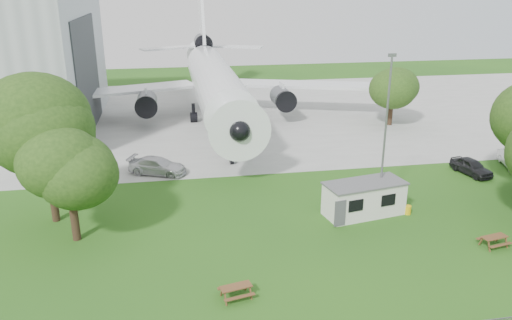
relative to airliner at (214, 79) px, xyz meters
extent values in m
plane|color=#346C1B|center=(2.00, -35.86, -5.27)|extent=(160.00, 160.00, 0.00)
cube|color=#B7B7B2|center=(2.00, 2.14, -5.25)|extent=(120.00, 46.00, 0.03)
cube|color=#2D3033|center=(-14.93, -2.86, 1.48)|extent=(0.16, 16.00, 12.96)
cylinder|color=white|center=(0.00, -1.86, -0.17)|extent=(5.40, 34.00, 5.40)
cone|color=white|center=(0.00, -20.86, -0.17)|extent=(5.40, 5.50, 5.40)
cone|color=white|center=(0.00, 19.14, 0.63)|extent=(4.86, 9.00, 4.86)
cube|color=white|center=(-12.50, 1.34, -1.37)|extent=(21.36, 10.77, 0.36)
cube|color=white|center=(12.50, 1.34, -1.37)|extent=(21.36, 10.77, 0.36)
cube|color=white|center=(0.00, 19.14, 6.33)|extent=(0.46, 9.96, 12.17)
cylinder|color=#515459|center=(-8.50, -2.36, -2.27)|extent=(2.50, 4.20, 2.50)
cylinder|color=#515459|center=(8.50, -2.36, -2.27)|extent=(2.50, 4.20, 2.50)
cylinder|color=#515459|center=(0.00, 18.14, 2.63)|extent=(2.60, 4.50, 2.60)
cylinder|color=black|center=(0.00, -17.36, -4.07)|extent=(0.36, 0.36, 2.40)
cylinder|color=black|center=(-2.80, -0.86, -4.07)|extent=(0.44, 0.44, 2.40)
cylinder|color=black|center=(2.80, -0.86, -4.07)|extent=(0.44, 0.44, 2.40)
cube|color=silver|center=(8.56, -30.48, -4.02)|extent=(6.36, 3.58, 2.50)
cube|color=#59595B|center=(8.56, -30.48, -2.71)|extent=(6.60, 3.82, 0.12)
cylinder|color=gold|center=(11.96, -31.08, -4.92)|extent=(0.50, 0.50, 0.70)
cylinder|color=slate|center=(10.20, -29.66, 0.73)|extent=(0.16, 0.16, 12.00)
cylinder|color=#382619|center=(-14.57, -27.58, -3.14)|extent=(0.56, 0.56, 4.25)
sphere|color=#3C5F1C|center=(-14.57, -27.58, 2.05)|extent=(8.44, 8.44, 8.44)
cylinder|color=#382619|center=(-12.56, -30.91, -3.73)|extent=(0.56, 0.56, 3.07)
sphere|color=#3C5F1C|center=(-12.56, -30.91, 0.02)|extent=(6.02, 6.02, 6.02)
cylinder|color=#382619|center=(21.38, -6.65, -3.86)|extent=(0.56, 0.56, 2.82)
sphere|color=#3C5F1C|center=(21.38, -6.65, -0.42)|extent=(6.18, 6.18, 6.18)
imported|color=black|center=(21.64, -24.08, -4.53)|extent=(2.59, 4.58, 1.47)
imported|color=silver|center=(-7.15, -19.02, -4.48)|extent=(5.86, 4.13, 1.57)
camera|label=1|loc=(-5.57, -63.48, 11.57)|focal=35.00mm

